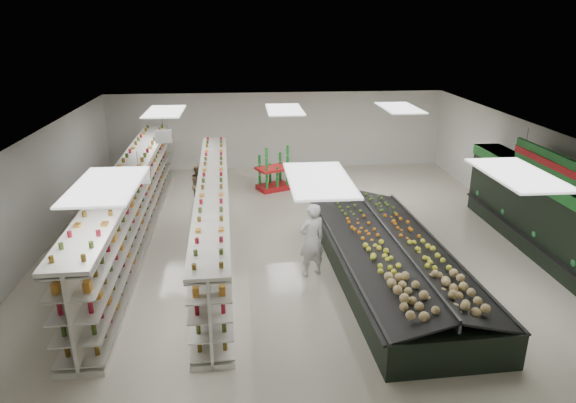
{
  "coord_description": "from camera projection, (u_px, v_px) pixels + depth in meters",
  "views": [
    {
      "loc": [
        -1.44,
        -13.33,
        6.1
      ],
      "look_at": [
        -0.23,
        0.13,
        1.24
      ],
      "focal_mm": 32.0,
      "sensor_mm": 36.0,
      "label": 1
    }
  ],
  "objects": [
    {
      "name": "wall_back",
      "position": [
        277.0,
        131.0,
        21.64
      ],
      "size": [
        14.0,
        0.02,
        3.2
      ],
      "primitive_type": "cube",
      "color": "white",
      "rests_on": "floor"
    },
    {
      "name": "produce_island",
      "position": [
        391.0,
        258.0,
        12.61
      ],
      "size": [
        3.05,
        7.7,
        1.14
      ],
      "rotation": [
        0.0,
        0.0,
        0.04
      ],
      "color": "black",
      "rests_on": "floor"
    },
    {
      "name": "wall_right",
      "position": [
        539.0,
        184.0,
        14.73
      ],
      "size": [
        0.02,
        16.0,
        3.2
      ],
      "primitive_type": "cube",
      "color": "white",
      "rests_on": "floor"
    },
    {
      "name": "gondola_left",
      "position": [
        132.0,
        209.0,
        14.59
      ],
      "size": [
        1.19,
        12.28,
        2.13
      ],
      "rotation": [
        0.0,
        0.0,
        0.02
      ],
      "color": "white",
      "rests_on": "floor"
    },
    {
      "name": "hortifruti_banner",
      "position": [
        550.0,
        163.0,
        12.9
      ],
      "size": [
        0.12,
        3.2,
        0.95
      ],
      "color": "#1D6C27",
      "rests_on": "ceiling"
    },
    {
      "name": "shopper_background",
      "position": [
        200.0,
        185.0,
        17.38
      ],
      "size": [
        0.55,
        0.78,
        1.49
      ],
      "primitive_type": "imported",
      "rotation": [
        0.0,
        0.0,
        1.72
      ],
      "color": "tan",
      "rests_on": "floor"
    },
    {
      "name": "ceiling",
      "position": [
        297.0,
        134.0,
        13.6
      ],
      "size": [
        14.0,
        16.0,
        0.02
      ],
      "primitive_type": "cube",
      "color": "white",
      "rests_on": "wall_back"
    },
    {
      "name": "gondola_center",
      "position": [
        214.0,
        217.0,
        14.22
      ],
      "size": [
        1.19,
        11.0,
        1.9
      ],
      "rotation": [
        0.0,
        0.0,
        0.03
      ],
      "color": "white",
      "rests_on": "floor"
    },
    {
      "name": "aisle_sign_near",
      "position": [
        139.0,
        175.0,
        11.55
      ],
      "size": [
        0.52,
        0.06,
        0.75
      ],
      "color": "white",
      "rests_on": "ceiling"
    },
    {
      "name": "wall_left",
      "position": [
        34.0,
        198.0,
        13.55
      ],
      "size": [
        0.02,
        16.0,
        3.2
      ],
      "primitive_type": "cube",
      "color": "white",
      "rests_on": "floor"
    },
    {
      "name": "aisle_sign_far",
      "position": [
        163.0,
        137.0,
        15.3
      ],
      "size": [
        0.52,
        0.06,
        0.75
      ],
      "color": "white",
      "rests_on": "ceiling"
    },
    {
      "name": "soda_endcap",
      "position": [
        274.0,
        170.0,
        19.06
      ],
      "size": [
        1.44,
        1.25,
        1.55
      ],
      "rotation": [
        0.0,
        0.0,
        0.42
      ],
      "color": "red",
      "rests_on": "floor"
    },
    {
      "name": "shopper_main",
      "position": [
        312.0,
        240.0,
        12.59
      ],
      "size": [
        0.81,
        0.68,
        1.9
      ],
      "primitive_type": "imported",
      "rotation": [
        0.0,
        0.0,
        3.52
      ],
      "color": "silver",
      "rests_on": "floor"
    },
    {
      "name": "produce_wall_case",
      "position": [
        551.0,
        215.0,
        13.4
      ],
      "size": [
        0.93,
        8.0,
        2.2
      ],
      "color": "black",
      "rests_on": "floor"
    },
    {
      "name": "wall_front",
      "position": [
        362.0,
        386.0,
        6.64
      ],
      "size": [
        14.0,
        0.02,
        3.2
      ],
      "primitive_type": "cube",
      "color": "white",
      "rests_on": "floor"
    },
    {
      "name": "floor",
      "position": [
        296.0,
        244.0,
        14.68
      ],
      "size": [
        16.0,
        16.0,
        0.0
      ],
      "primitive_type": "plane",
      "color": "beige",
      "rests_on": "ground"
    }
  ]
}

